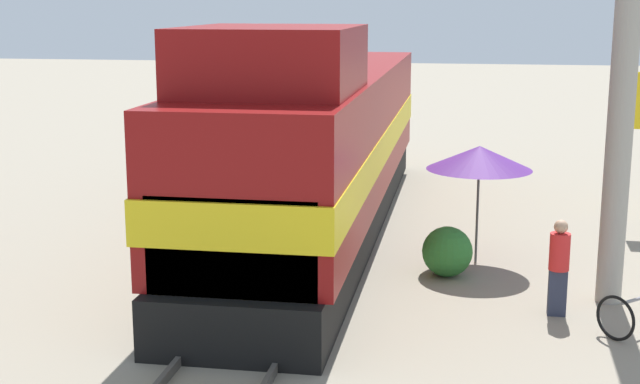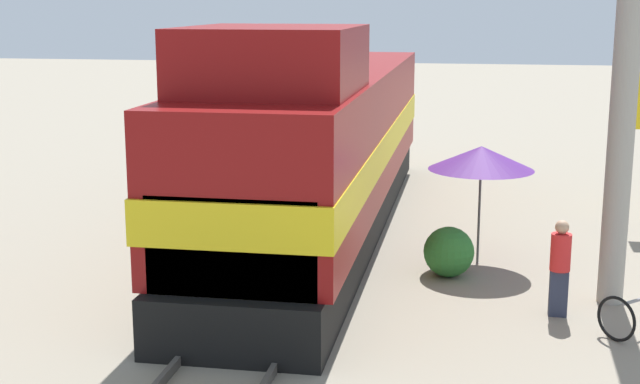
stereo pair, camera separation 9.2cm
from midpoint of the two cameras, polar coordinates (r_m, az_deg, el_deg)
name	(u,v)px [view 2 (the right image)]	position (r m, az deg, el deg)	size (l,w,h in m)	color
ground_plane	(299,263)	(18.06, -1.19, -4.59)	(120.00, 120.00, 0.00)	gray
rail_near	(265,258)	(18.19, -3.42, -4.25)	(0.08, 32.62, 0.15)	#4C4742
rail_far	(334,262)	(17.92, 1.06, -4.48)	(0.08, 32.62, 0.15)	#4C4742
locomotive	(318,149)	(19.73, 0.03, 2.78)	(3.06, 16.16, 4.78)	black
utility_pole	(629,33)	(15.84, 19.30, 9.58)	(1.80, 0.44, 9.26)	#9E998E
vendor_umbrella	(481,158)	(17.90, 10.43, 2.15)	(2.09, 2.09, 2.40)	#4C4C4C
shrub_cluster	(449,252)	(17.30, 8.40, -3.81)	(0.97, 0.97, 0.97)	#2D722D
person_bystander	(560,265)	(15.43, 15.27, -4.50)	(0.34, 0.34, 1.66)	#2D3347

